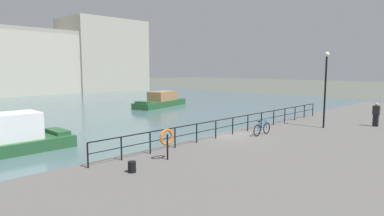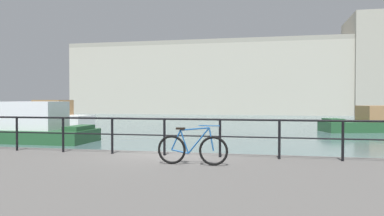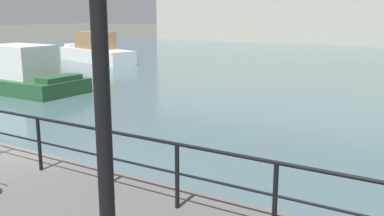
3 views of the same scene
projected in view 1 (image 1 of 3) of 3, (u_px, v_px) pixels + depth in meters
ground_plane at (222, 145)px, 20.87m from camera, size 240.00×240.00×0.00m
water_basin at (38, 107)px, 41.86m from camera, size 80.00×60.00×0.01m
quay_promenade at (324, 158)px, 16.30m from camera, size 56.00×13.00×0.76m
harbor_building at (25, 61)px, 61.53m from camera, size 62.27×12.20×15.32m
moored_blue_motorboat at (8, 138)px, 18.88m from camera, size 7.18×2.98×2.26m
moored_cabin_cruiser at (161, 101)px, 41.93m from camera, size 9.10×4.76×1.92m
quay_railing at (241, 121)px, 20.78m from camera, size 21.03×0.07×1.08m
parked_bicycle at (262, 129)px, 20.08m from camera, size 1.77×0.09×0.98m
mooring_bollard at (132, 167)px, 12.85m from camera, size 0.32×0.32×0.44m
life_ring_stand at (167, 138)px, 14.59m from camera, size 0.75×0.16×1.40m
quay_lamp_post at (326, 80)px, 22.22m from camera, size 0.32×0.32×5.17m
standing_person at (376, 114)px, 23.06m from camera, size 0.29×0.44×1.69m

